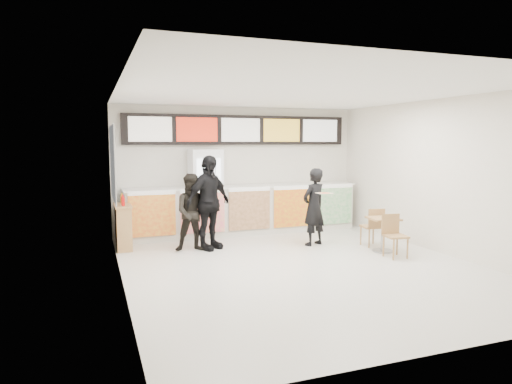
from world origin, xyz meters
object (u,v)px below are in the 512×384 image
service_counter (245,209)px  drinks_fridge (206,193)px  customer_mid (208,203)px  customer_main (314,207)px  condiment_ledge (123,226)px  customer_left (193,213)px  cafe_table (383,228)px

service_counter → drinks_fridge: size_ratio=2.78×
customer_mid → customer_main: bearing=-40.7°
drinks_fridge → condiment_ledge: size_ratio=1.85×
customer_mid → condiment_ledge: customer_mid is taller
customer_main → customer_mid: bearing=-32.4°
service_counter → drinks_fridge: bearing=179.0°
service_counter → customer_left: size_ratio=3.60×
condiment_ledge → service_counter: bearing=13.2°
customer_main → cafe_table: size_ratio=1.15×
service_counter → customer_main: bearing=-60.3°
cafe_table → condiment_ledge: bearing=165.2°
cafe_table → condiment_ledge: size_ratio=1.31×
condiment_ledge → drinks_fridge: bearing=19.8°
customer_left → customer_mid: 0.37m
customer_mid → cafe_table: (3.20, -1.37, -0.48)m
customer_main → customer_mid: customer_mid is taller
service_counter → cafe_table: 3.33m
cafe_table → service_counter: bearing=134.7°
drinks_fridge → customer_mid: (-0.26, -1.31, -0.05)m
customer_left → condiment_ledge: size_ratio=1.43×
drinks_fridge → customer_left: (-0.58, -1.36, -0.23)m
customer_left → customer_mid: customer_mid is taller
customer_main → cafe_table: customer_main is taller
service_counter → drinks_fridge: (-0.93, 0.02, 0.43)m
service_counter → customer_mid: customer_mid is taller
service_counter → customer_left: (-1.52, -1.34, 0.20)m
customer_mid → cafe_table: customer_mid is taller
service_counter → customer_mid: 1.81m
customer_mid → cafe_table: 3.51m
service_counter → customer_main: customer_main is taller
customer_left → cafe_table: bearing=-12.5°
customer_main → condiment_ledge: (-3.79, 1.03, -0.35)m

